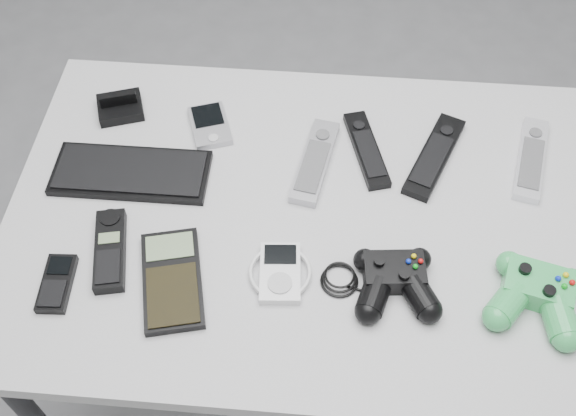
# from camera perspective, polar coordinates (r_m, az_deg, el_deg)

# --- Properties ---
(floor) EXTENTS (3.50, 3.50, 0.00)m
(floor) POSITION_cam_1_polar(r_m,az_deg,el_deg) (1.91, 1.43, -12.48)
(floor) COLOR slate
(floor) RESTS_ON ground
(desk) EXTENTS (1.14, 0.73, 0.76)m
(desk) POSITION_cam_1_polar(r_m,az_deg,el_deg) (1.26, 2.94, -2.29)
(desk) COLOR #A3A2A5
(desk) RESTS_ON floor
(pda_keyboard) EXTENTS (0.29, 0.12, 0.02)m
(pda_keyboard) POSITION_cam_1_polar(r_m,az_deg,el_deg) (1.29, -13.16, 2.96)
(pda_keyboard) COLOR black
(pda_keyboard) RESTS_ON desk
(dock_bracket) EXTENTS (0.11, 0.10, 0.05)m
(dock_bracket) POSITION_cam_1_polar(r_m,az_deg,el_deg) (1.40, -14.10, 8.60)
(dock_bracket) COLOR black
(dock_bracket) RESTS_ON desk
(pda) EXTENTS (0.10, 0.13, 0.02)m
(pda) POSITION_cam_1_polar(r_m,az_deg,el_deg) (1.34, -6.64, 6.99)
(pda) COLOR #A3A2A9
(pda) RESTS_ON desk
(remote_silver_a) EXTENTS (0.09, 0.21, 0.02)m
(remote_silver_a) POSITION_cam_1_polar(r_m,az_deg,el_deg) (1.27, 2.31, 4.00)
(remote_silver_a) COLOR #A3A2A9
(remote_silver_a) RESTS_ON desk
(remote_black_a) EXTENTS (0.09, 0.19, 0.02)m
(remote_black_a) POSITION_cam_1_polar(r_m,az_deg,el_deg) (1.30, 6.66, 4.98)
(remote_black_a) COLOR black
(remote_black_a) RESTS_ON desk
(remote_black_b) EXTENTS (0.13, 0.22, 0.02)m
(remote_black_b) POSITION_cam_1_polar(r_m,az_deg,el_deg) (1.31, 12.30, 4.36)
(remote_black_b) COLOR black
(remote_black_b) RESTS_ON desk
(remote_silver_b) EXTENTS (0.09, 0.21, 0.02)m
(remote_silver_b) POSITION_cam_1_polar(r_m,az_deg,el_deg) (1.35, 19.90, 3.97)
(remote_silver_b) COLOR silver
(remote_silver_b) RESTS_ON desk
(mobile_phone) EXTENTS (0.05, 0.11, 0.02)m
(mobile_phone) POSITION_cam_1_polar(r_m,az_deg,el_deg) (1.18, -19.00, -6.03)
(mobile_phone) COLOR black
(mobile_phone) RESTS_ON desk
(cordless_handset) EXTENTS (0.08, 0.17, 0.02)m
(cordless_handset) POSITION_cam_1_polar(r_m,az_deg,el_deg) (1.19, -14.83, -3.45)
(cordless_handset) COLOR black
(cordless_handset) RESTS_ON desk
(calculator) EXTENTS (0.14, 0.21, 0.02)m
(calculator) POSITION_cam_1_polar(r_m,az_deg,el_deg) (1.14, -9.79, -5.98)
(calculator) COLOR black
(calculator) RESTS_ON desk
(mp3_player) EXTENTS (0.11, 0.12, 0.02)m
(mp3_player) POSITION_cam_1_polar(r_m,az_deg,el_deg) (1.13, -0.67, -5.47)
(mp3_player) COLOR silver
(mp3_player) RESTS_ON desk
(controller_black) EXTENTS (0.25, 0.17, 0.05)m
(controller_black) POSITION_cam_1_polar(r_m,az_deg,el_deg) (1.12, 9.06, -5.97)
(controller_black) COLOR black
(controller_black) RESTS_ON desk
(controller_green) EXTENTS (0.19, 0.20, 0.05)m
(controller_green) POSITION_cam_1_polar(r_m,az_deg,el_deg) (1.16, 20.35, -6.77)
(controller_green) COLOR #268D45
(controller_green) RESTS_ON desk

